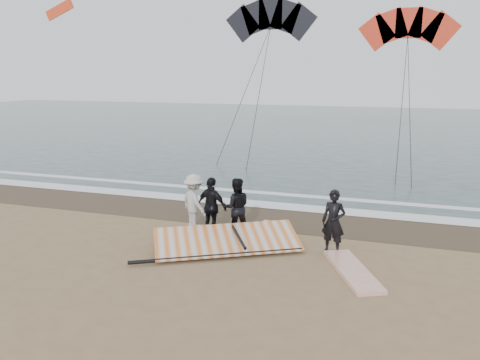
# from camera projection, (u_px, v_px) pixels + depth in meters

# --- Properties ---
(ground) EXTENTS (120.00, 120.00, 0.00)m
(ground) POSITION_uv_depth(u_px,v_px,m) (260.00, 273.00, 11.55)
(ground) COLOR #8C704C
(ground) RESTS_ON ground
(sea) EXTENTS (120.00, 54.00, 0.02)m
(sea) POSITION_uv_depth(u_px,v_px,m) (357.00, 127.00, 42.17)
(sea) COLOR #233838
(sea) RESTS_ON ground
(wet_sand) EXTENTS (120.00, 2.80, 0.01)m
(wet_sand) POSITION_uv_depth(u_px,v_px,m) (295.00, 220.00, 15.73)
(wet_sand) COLOR #4C3D2B
(wet_sand) RESTS_ON ground
(foam_near) EXTENTS (120.00, 0.90, 0.01)m
(foam_near) POSITION_uv_depth(u_px,v_px,m) (303.00, 208.00, 17.02)
(foam_near) COLOR white
(foam_near) RESTS_ON sea
(foam_far) EXTENTS (120.00, 0.45, 0.01)m
(foam_far) POSITION_uv_depth(u_px,v_px,m) (311.00, 196.00, 18.60)
(foam_far) COLOR white
(foam_far) RESTS_ON sea
(man_main) EXTENTS (0.72, 0.54, 1.78)m
(man_main) POSITION_uv_depth(u_px,v_px,m) (333.00, 222.00, 12.68)
(man_main) COLOR black
(man_main) RESTS_ON ground
(board_white) EXTENTS (1.70, 2.60, 0.10)m
(board_white) POSITION_uv_depth(u_px,v_px,m) (352.00, 271.00, 11.56)
(board_white) COLOR silver
(board_white) RESTS_ON ground
(board_cream) EXTENTS (0.96, 2.20, 0.09)m
(board_cream) POSITION_uv_depth(u_px,v_px,m) (258.00, 232.00, 14.42)
(board_cream) COLOR beige
(board_cream) RESTS_ON ground
(trio_cluster) EXTENTS (2.60, 1.27, 1.80)m
(trio_cluster) POSITION_uv_depth(u_px,v_px,m) (212.00, 205.00, 14.24)
(trio_cluster) COLOR black
(trio_cluster) RESTS_ON ground
(sail_rig) EXTENTS (4.25, 3.61, 0.51)m
(sail_rig) POSITION_uv_depth(u_px,v_px,m) (227.00, 241.00, 13.19)
(sail_rig) COLOR black
(sail_rig) RESTS_ON ground
(kite_red) EXTENTS (7.44, 7.48, 16.44)m
(kite_red) POSITION_uv_depth(u_px,v_px,m) (408.00, 32.00, 31.88)
(kite_red) COLOR red
(kite_red) RESTS_ON ground
(kite_dark) EXTENTS (7.24, 5.77, 13.92)m
(kite_dark) POSITION_uv_depth(u_px,v_px,m) (270.00, 23.00, 32.51)
(kite_dark) COLOR black
(kite_dark) RESTS_ON ground
(distant_kites) EXTENTS (12.25, 2.12, 2.22)m
(distant_kites) POSITION_uv_depth(u_px,v_px,m) (12.00, 13.00, 43.73)
(distant_kites) COLOR #F0411C
(distant_kites) RESTS_ON ground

